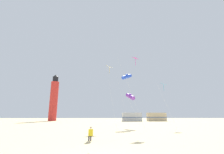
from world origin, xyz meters
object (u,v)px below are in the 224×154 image
kite_tube_violet (130,96)px  kite_diamond_cyan (164,85)px  kite_diamond_gold (109,69)px  rv_van_tan (156,117)px  kite_diamond_magenta (135,61)px  rv_van_silver (132,117)px  lighthouse_distant (54,99)px  kite_tube_blue (127,76)px  kite_flyer_standing (90,133)px

kite_tube_violet → kite_diamond_cyan: 6.09m
kite_diamond_gold → rv_van_tan: (16.84, 29.07, -8.55)m
kite_diamond_magenta → rv_van_silver: bearing=82.4°
kite_tube_violet → kite_diamond_magenta: 6.96m
kite_tube_violet → rv_van_tan: kite_tube_violet is taller
kite_tube_violet → kite_diamond_cyan: size_ratio=0.80×
kite_diamond_cyan → kite_diamond_magenta: (-5.49, -3.38, 3.22)m
kite_diamond_magenta → kite_tube_violet: bearing=91.6°
kite_diamond_cyan → rv_van_silver: bearing=92.9°
kite_tube_violet → lighthouse_distant: 38.14m
kite_diamond_magenta → lighthouse_distant: bearing=124.0°
rv_van_tan → rv_van_silver: bearing=-172.6°
lighthouse_distant → kite_diamond_magenta: bearing=-56.0°
lighthouse_distant → kite_diamond_cyan: bearing=-47.4°
kite_diamond_cyan → lighthouse_distant: bearing=132.6°
rv_van_silver → kite_tube_blue: bearing=-103.0°
kite_flyer_standing → rv_van_tan: 46.10m
kite_diamond_gold → rv_van_silver: (8.02, 27.39, -8.55)m
kite_diamond_gold → kite_diamond_magenta: 5.20m
kite_tube_violet → kite_diamond_cyan: bearing=-14.7°
kite_flyer_standing → kite_tube_blue: kite_tube_blue is taller
kite_tube_blue → rv_van_silver: 25.67m
rv_van_silver → kite_flyer_standing: bearing=-105.8°
kite_tube_violet → rv_van_tan: bearing=64.7°
rv_van_tan → kite_diamond_gold: bearing=-123.4°
kite_tube_blue → lighthouse_distant: 36.36m
kite_diamond_gold → kite_diamond_magenta: kite_diamond_magenta is taller
kite_flyer_standing → lighthouse_distant: (-17.86, 44.59, 7.22)m
kite_flyer_standing → rv_van_silver: rv_van_silver is taller
kite_flyer_standing → kite_diamond_cyan: bearing=-145.4°
rv_van_silver → kite_diamond_cyan: bearing=-89.4°
kite_tube_blue → kite_diamond_magenta: (0.44, -6.84, 0.85)m
kite_flyer_standing → kite_diamond_magenta: kite_diamond_magenta is taller
kite_diamond_gold → rv_van_tan: 34.67m
kite_flyer_standing → kite_diamond_cyan: kite_diamond_cyan is taller
kite_tube_blue → lighthouse_distant: (-23.08, 28.05, -1.61)m
kite_diamond_magenta → lighthouse_distant: lighthouse_distant is taller
kite_flyer_standing → lighthouse_distant: size_ratio=0.07×
kite_diamond_gold → kite_tube_violet: size_ratio=1.76×
kite_flyer_standing → kite_diamond_gold: 16.18m
kite_tube_blue → kite_diamond_magenta: kite_diamond_magenta is taller
kite_diamond_gold → rv_van_silver: size_ratio=1.62×
kite_flyer_standing → rv_van_tan: size_ratio=0.18×
kite_flyer_standing → rv_van_tan: rv_van_tan is taller
kite_diamond_cyan → kite_diamond_magenta: bearing=-148.4°
kite_diamond_cyan → kite_diamond_magenta: 7.21m
kite_tube_violet → rv_van_silver: bearing=80.7°
kite_diamond_magenta → rv_van_silver: kite_diamond_magenta is taller
kite_tube_blue → kite_flyer_standing: bearing=-107.5°
kite_diamond_gold → kite_diamond_cyan: kite_diamond_gold is taller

